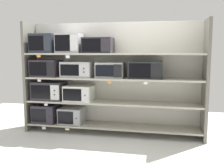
# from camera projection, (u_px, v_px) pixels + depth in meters

# --- Properties ---
(ground) EXTENTS (7.00, 6.00, 0.02)m
(ground) POSITION_uv_depth(u_px,v_px,m) (98.00, 157.00, 3.49)
(ground) COLOR silver
(back_panel) EXTENTS (3.20, 0.04, 1.94)m
(back_panel) POSITION_uv_depth(u_px,v_px,m) (115.00, 77.00, 4.58)
(back_panel) COLOR beige
(back_panel) RESTS_ON ground
(upright_left) EXTENTS (0.05, 0.45, 1.94)m
(upright_left) POSITION_uv_depth(u_px,v_px,m) (30.00, 77.00, 4.64)
(upright_left) COLOR #68645B
(upright_left) RESTS_ON ground
(upright_right) EXTENTS (0.05, 0.45, 1.94)m
(upright_right) POSITION_uv_depth(u_px,v_px,m) (206.00, 80.00, 4.04)
(upright_right) COLOR #68645B
(upright_right) RESTS_ON ground
(shelf_0) EXTENTS (3.00, 0.45, 0.03)m
(shelf_0) POSITION_uv_depth(u_px,v_px,m) (112.00, 126.00, 4.45)
(shelf_0) COLOR #ADA899
(shelf_0) RESTS_ON ground
(microwave_0) EXTENTS (0.42, 0.43, 0.32)m
(microwave_0) POSITION_uv_depth(u_px,v_px,m) (47.00, 113.00, 4.66)
(microwave_0) COLOR #2C2732
(microwave_0) RESTS_ON shelf_0
(microwave_1) EXTENTS (0.42, 0.37, 0.28)m
(microwave_1) POSITION_uv_depth(u_px,v_px,m) (72.00, 115.00, 4.57)
(microwave_1) COLOR #9FA1A5
(microwave_1) RESTS_ON shelf_0
(price_tag_0) EXTENTS (0.07, 0.00, 0.04)m
(price_tag_0) POSITION_uv_depth(u_px,v_px,m) (44.00, 128.00, 4.46)
(price_tag_0) COLOR white
(price_tag_1) EXTENTS (0.08, 0.00, 0.03)m
(price_tag_1) POSITION_uv_depth(u_px,v_px,m) (67.00, 129.00, 4.38)
(price_tag_1) COLOR beige
(shelf_1) EXTENTS (3.00, 0.45, 0.03)m
(shelf_1) POSITION_uv_depth(u_px,v_px,m) (112.00, 103.00, 4.39)
(shelf_1) COLOR #ADA899
(microwave_2) EXTENTS (0.56, 0.41, 0.32)m
(microwave_2) POSITION_uv_depth(u_px,v_px,m) (49.00, 91.00, 4.59)
(microwave_2) COLOR #2F2932
(microwave_2) RESTS_ON shelf_1
(microwave_3) EXTENTS (0.48, 0.44, 0.27)m
(microwave_3) POSITION_uv_depth(u_px,v_px,m) (79.00, 93.00, 4.49)
(microwave_3) COLOR silver
(microwave_3) RESTS_ON shelf_1
(price_tag_2) EXTENTS (0.06, 0.00, 0.03)m
(price_tag_2) POSITION_uv_depth(u_px,v_px,m) (46.00, 105.00, 4.40)
(price_tag_2) COLOR white
(shelf_2) EXTENTS (3.00, 0.45, 0.03)m
(shelf_2) POSITION_uv_depth(u_px,v_px,m) (112.00, 79.00, 4.34)
(shelf_2) COLOR #ADA899
(microwave_4) EXTENTS (0.48, 0.43, 0.30)m
(microwave_4) POSITION_uv_depth(u_px,v_px,m) (47.00, 68.00, 4.55)
(microwave_4) COLOR #302A31
(microwave_4) RESTS_ON shelf_2
(microwave_5) EXTENTS (0.54, 0.39, 0.27)m
(microwave_5) POSITION_uv_depth(u_px,v_px,m) (78.00, 69.00, 4.44)
(microwave_5) COLOR #BABABB
(microwave_5) RESTS_ON shelf_2
(microwave_6) EXTENTS (0.47, 0.35, 0.26)m
(microwave_6) POSITION_uv_depth(u_px,v_px,m) (110.00, 70.00, 4.32)
(microwave_6) COLOR #A3A4A1
(microwave_6) RESTS_ON shelf_2
(microwave_7) EXTENTS (0.56, 0.33, 0.28)m
(microwave_7) POSITION_uv_depth(u_px,v_px,m) (146.00, 70.00, 4.21)
(microwave_7) COLOR #2C2F2F
(microwave_7) RESTS_ON shelf_2
(price_tag_3) EXTENTS (0.06, 0.00, 0.03)m
(price_tag_3) POSITION_uv_depth(u_px,v_px,m) (39.00, 81.00, 4.37)
(price_tag_3) COLOR white
(price_tag_4) EXTENTS (0.05, 0.00, 0.04)m
(price_tag_4) POSITION_uv_depth(u_px,v_px,m) (110.00, 82.00, 4.12)
(price_tag_4) COLOR orange
(price_tag_5) EXTENTS (0.06, 0.00, 0.04)m
(price_tag_5) POSITION_uv_depth(u_px,v_px,m) (146.00, 83.00, 4.01)
(price_tag_5) COLOR white
(shelf_3) EXTENTS (3.00, 0.45, 0.03)m
(shelf_3) POSITION_uv_depth(u_px,v_px,m) (112.00, 54.00, 4.29)
(shelf_3) COLOR #ADA899
(microwave_8) EXTENTS (0.43, 0.40, 0.33)m
(microwave_8) POSITION_uv_depth(u_px,v_px,m) (44.00, 44.00, 4.50)
(microwave_8) COLOR #282E37
(microwave_8) RESTS_ON shelf_3
(microwave_9) EXTENTS (0.43, 0.37, 0.34)m
(microwave_9) POSITION_uv_depth(u_px,v_px,m) (70.00, 43.00, 4.41)
(microwave_9) COLOR #B9B4BE
(microwave_9) RESTS_ON shelf_3
(microwave_10) EXTENTS (0.50, 0.39, 0.26)m
(microwave_10) POSITION_uv_depth(u_px,v_px,m) (98.00, 45.00, 4.31)
(microwave_10) COLOR #2A262D
(microwave_10) RESTS_ON shelf_3
(price_tag_6) EXTENTS (0.07, 0.00, 0.03)m
(price_tag_6) POSITION_uv_depth(u_px,v_px,m) (39.00, 56.00, 4.31)
(price_tag_6) COLOR orange
(price_tag_7) EXTENTS (0.07, 0.00, 0.05)m
(price_tag_7) POSITION_uv_depth(u_px,v_px,m) (68.00, 57.00, 4.21)
(price_tag_7) COLOR white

